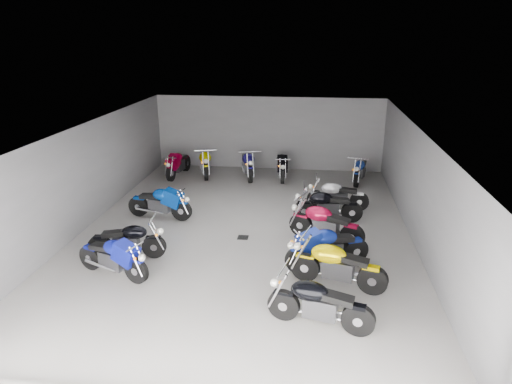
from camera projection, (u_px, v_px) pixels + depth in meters
The scene contains 20 objects.
ground at pixel (245, 231), 14.14m from camera, with size 14.00×14.00×0.00m, color #979590.
wall_back at pixel (268, 133), 20.17m from camera, with size 10.00×0.10×3.20m, color slate.
wall_left at pixel (87, 176), 14.21m from camera, with size 0.10×14.00×3.20m, color slate.
wall_right at pixel (418, 189), 13.02m from camera, with size 0.10×14.00×3.20m, color slate.
ceiling at pixel (245, 128), 13.08m from camera, with size 10.00×14.00×0.04m, color black.
drain_grate at pixel (243, 237), 13.67m from camera, with size 0.32×0.32×0.01m, color black.
motorcycle_left_b at pixel (113, 257), 11.35m from camera, with size 2.10×0.88×0.96m.
motorcycle_left_c at pixel (128, 240), 12.31m from camera, with size 2.12×0.49×0.93m.
motorcycle_left_e at pixel (160, 203), 14.93m from camera, with size 2.23×0.54×0.98m.
motorcycle_right_a at pixel (319, 304), 9.37m from camera, with size 2.24×0.68×0.99m.
motorcycle_right_b at pixel (337, 266), 10.86m from camera, with size 2.31×0.77×1.03m.
motorcycle_right_c at pixel (327, 248), 11.76m from camera, with size 2.18×1.12×1.03m.
motorcycle_right_d at pixel (325, 224), 13.26m from camera, with size 2.19×1.07×1.02m.
motorcycle_right_e at pixel (327, 206), 14.69m from camera, with size 2.23×0.46×0.98m.
motorcycle_right_f at pixel (337, 195), 15.70m from camera, with size 2.13×0.42×0.94m.
motorcycle_back_a at pixel (178, 164), 19.37m from camera, with size 0.53×2.24×0.99m.
motorcycle_back_b at pixel (205, 162), 19.52m from camera, with size 0.79×2.32×1.04m.
motorcycle_back_c at pixel (248, 164), 19.24m from camera, with size 0.78×2.36×1.06m.
motorcycle_back_d at pixel (282, 166), 19.10m from camera, with size 0.51×2.27×1.00m.
motorcycle_back_f at pixel (360, 170), 18.58m from camera, with size 0.69×2.15×0.96m.
Camera 1 is at (1.95, -12.80, 5.81)m, focal length 32.00 mm.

